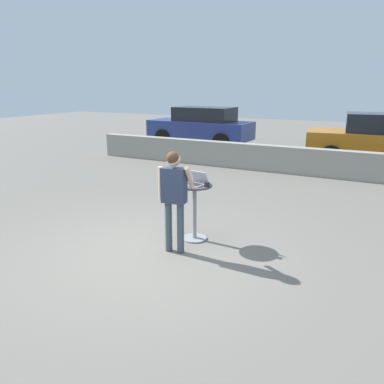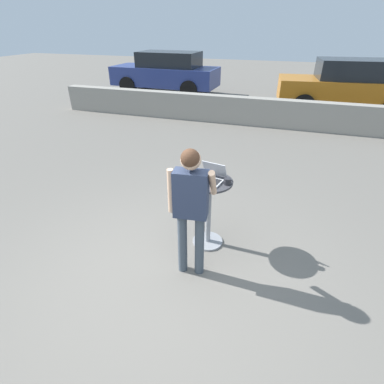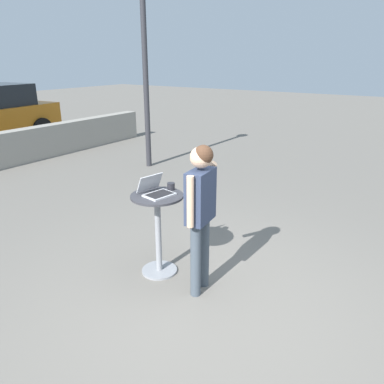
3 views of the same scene
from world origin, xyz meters
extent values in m
plane|color=slate|center=(0.00, 0.00, 0.00)|extent=(50.00, 50.00, 0.00)
cylinder|color=gray|center=(0.30, 0.87, 0.01)|extent=(0.42, 0.42, 0.03)
cylinder|color=gray|center=(0.30, 0.87, 0.48)|extent=(0.07, 0.07, 0.91)
cylinder|color=#333338|center=(0.30, 0.87, 0.95)|extent=(0.59, 0.59, 0.02)
cube|color=#B7BABF|center=(0.30, 0.84, 0.97)|extent=(0.35, 0.29, 0.02)
cube|color=black|center=(0.30, 0.84, 0.98)|extent=(0.30, 0.24, 0.00)
cube|color=#B7BABF|center=(0.33, 0.99, 1.08)|extent=(0.32, 0.15, 0.19)
cube|color=white|center=(0.33, 0.99, 1.08)|extent=(0.30, 0.13, 0.17)
cylinder|color=#232328|center=(0.53, 0.85, 1.00)|extent=(0.09, 0.09, 0.08)
torus|color=#232328|center=(0.59, 0.85, 1.01)|extent=(0.04, 0.01, 0.04)
cylinder|color=#424C56|center=(0.15, 0.26, 0.41)|extent=(0.11, 0.11, 0.82)
cylinder|color=#424C56|center=(0.36, 0.29, 0.41)|extent=(0.11, 0.11, 0.82)
cube|color=#2D3851|center=(0.26, 0.28, 1.09)|extent=(0.39, 0.23, 0.54)
sphere|color=#DBAD89|center=(0.26, 0.28, 1.48)|extent=(0.21, 0.21, 0.21)
sphere|color=#472D1E|center=(0.26, 0.25, 1.51)|extent=(0.20, 0.20, 0.20)
cylinder|color=#DBAD89|center=(0.04, 0.25, 1.10)|extent=(0.07, 0.07, 0.51)
cylinder|color=#DBAD89|center=(0.47, 0.38, 1.20)|extent=(0.10, 0.31, 0.40)
cylinder|color=black|center=(4.14, 8.43, 0.35)|extent=(0.72, 0.29, 0.70)
cylinder|color=black|center=(3.97, 9.97, 0.35)|extent=(0.72, 0.29, 0.70)
cylinder|color=#2D2D33|center=(3.80, 3.95, 1.79)|extent=(0.12, 0.12, 3.58)
camera|label=1|loc=(3.00, -4.44, 2.53)|focal=35.00mm
camera|label=2|loc=(1.12, -2.34, 2.67)|focal=28.00mm
camera|label=3|loc=(-2.69, -1.59, 2.38)|focal=35.00mm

